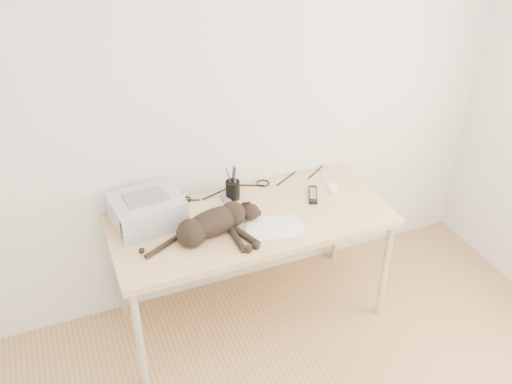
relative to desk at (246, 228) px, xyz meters
name	(u,v)px	position (x,y,z in m)	size (l,w,h in m)	color
wall_back	(228,102)	(0.00, 0.27, 0.69)	(3.50, 3.50, 0.00)	white
desk	(246,228)	(0.00, 0.00, 0.00)	(1.60, 0.70, 0.74)	tan
printer	(147,210)	(-0.55, 0.08, 0.22)	(0.40, 0.36, 0.18)	silver
papers	(274,227)	(0.08, -0.23, 0.14)	(0.35, 0.28, 0.01)	white
cat	(211,225)	(-0.26, -0.16, 0.20)	(0.70, 0.34, 0.16)	black
mug	(178,199)	(-0.35, 0.19, 0.18)	(0.09, 0.09, 0.09)	white
pen_cup	(233,189)	(-0.03, 0.14, 0.19)	(0.08, 0.08, 0.22)	black
remote_grey	(227,202)	(-0.08, 0.10, 0.14)	(0.05, 0.16, 0.02)	slate
remote_black	(313,195)	(0.42, -0.02, 0.14)	(0.05, 0.18, 0.02)	black
mouse	(333,186)	(0.58, 0.01, 0.15)	(0.07, 0.11, 0.04)	white
cable_tangle	(233,190)	(0.00, 0.22, 0.14)	(1.36, 0.08, 0.01)	black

